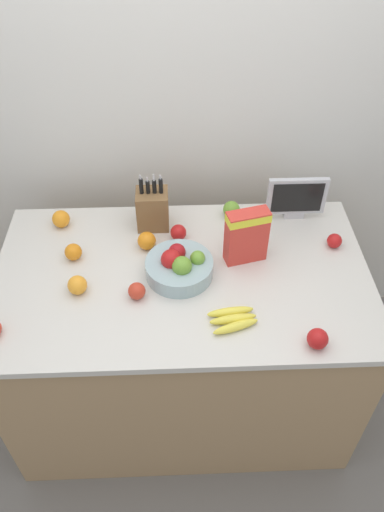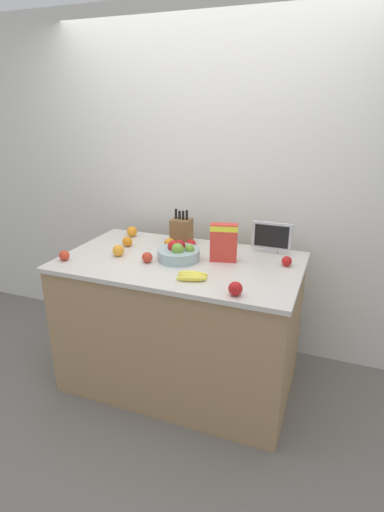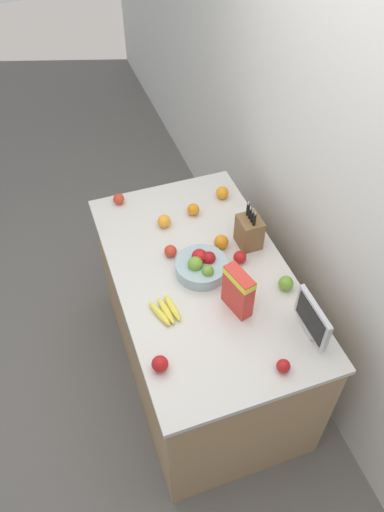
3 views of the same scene
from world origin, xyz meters
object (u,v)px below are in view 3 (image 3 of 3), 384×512
object	(u,v)px
apple_rightmost	(240,257)
apple_leftmost	(283,366)
apple_front	(119,199)
orange_mid_right	(193,210)
apple_by_knife_block	(286,283)
cereal_box	(238,290)
small_monitor	(312,319)
apple_middle	(170,251)
orange_back_center	(222,193)
apple_rear	(160,364)
banana_bunch	(166,311)
orange_front_center	(164,221)
knife_block	(249,231)
orange_front_right	(221,242)
fruit_bowl	(202,266)

from	to	relation	value
apple_rightmost	apple_leftmost	world-z (taller)	apple_rightmost
apple_front	orange_mid_right	bearing A→B (deg)	58.24
apple_by_knife_block	cereal_box	bearing A→B (deg)	-84.09
small_monitor	apple_middle	bearing A→B (deg)	-146.66
apple_leftmost	orange_back_center	xyz separation A→B (m)	(-1.21, 0.19, 0.01)
apple_middle	apple_rear	bearing A→B (deg)	-21.55
apple_front	orange_back_center	world-z (taller)	orange_back_center
banana_bunch	orange_front_center	distance (m)	0.63
knife_block	orange_front_right	size ratio (longest dim) A/B	3.46
fruit_bowl	orange_front_center	xyz separation A→B (m)	(-0.41, -0.08, -0.01)
cereal_box	orange_front_center	bearing A→B (deg)	179.73
apple_rightmost	apple_rear	size ratio (longest dim) A/B	0.92
orange_front_right	orange_back_center	world-z (taller)	same
apple_by_knife_block	apple_leftmost	world-z (taller)	apple_by_knife_block
banana_bunch	orange_mid_right	distance (m)	0.75
apple_front	orange_front_center	size ratio (longest dim) A/B	0.87
apple_leftmost	cereal_box	bearing A→B (deg)	-171.65
small_monitor	orange_front_right	xyz separation A→B (m)	(-0.68, -0.18, -0.08)
knife_block	apple_leftmost	bearing A→B (deg)	-12.65
fruit_bowl	orange_front_right	size ratio (longest dim) A/B	3.47
apple_middle	orange_mid_right	bearing A→B (deg)	140.23
knife_block	apple_rightmost	size ratio (longest dim) A/B	3.89
knife_block	fruit_bowl	xyz separation A→B (m)	(0.11, -0.32, -0.05)
apple_by_knife_block	orange_front_right	bearing A→B (deg)	-152.36
orange_mid_right	fruit_bowl	bearing A→B (deg)	-14.05
knife_block	orange_front_right	distance (m)	0.16
knife_block	apple_middle	size ratio (longest dim) A/B	4.02
banana_bunch	orange_back_center	bearing A→B (deg)	140.95
small_monitor	orange_front_center	distance (m)	1.04
apple_by_knife_block	orange_mid_right	distance (m)	0.75
apple_front	apple_rear	size ratio (longest dim) A/B	0.88
apple_by_knife_block	banana_bunch	bearing A→B (deg)	-94.89
small_monitor	apple_rightmost	distance (m)	0.56
apple_rightmost	orange_mid_right	world-z (taller)	orange_mid_right
apple_front	banana_bunch	bearing A→B (deg)	1.44
orange_front_right	apple_front	bearing A→B (deg)	-140.97
apple_front	orange_front_right	bearing A→B (deg)	39.03
apple_by_knife_block	apple_rightmost	xyz separation A→B (m)	(-0.25, -0.15, -0.00)
apple_by_knife_block	apple_middle	world-z (taller)	apple_by_knife_block
cereal_box	apple_front	bearing A→B (deg)	-173.25
fruit_bowl	apple_front	bearing A→B (deg)	-157.80
cereal_box	apple_leftmost	xyz separation A→B (m)	(0.40, 0.06, -0.11)
apple_middle	apple_rear	distance (m)	0.71
fruit_bowl	banana_bunch	size ratio (longest dim) A/B	1.42
knife_block	fruit_bowl	world-z (taller)	knife_block
cereal_box	orange_mid_right	xyz separation A→B (m)	(-0.73, 0.03, -0.10)
knife_block	apple_front	world-z (taller)	knife_block
apple_rightmost	orange_front_center	distance (m)	0.51
apple_by_knife_block	orange_mid_right	size ratio (longest dim) A/B	1.07
apple_rear	cereal_box	bearing A→B (deg)	114.17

